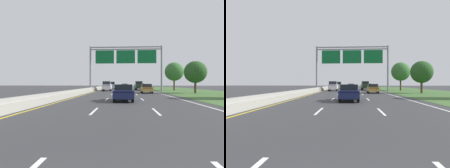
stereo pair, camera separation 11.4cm
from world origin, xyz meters
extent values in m
plane|color=#333335|center=(0.00, 35.00, 0.00)|extent=(220.00, 220.00, 0.00)
cube|color=white|center=(-1.85, 10.50, 0.00)|extent=(0.14, 3.00, 0.01)
cube|color=white|center=(-1.85, 19.50, 0.00)|extent=(0.14, 3.00, 0.01)
cube|color=white|center=(-1.85, 28.50, 0.00)|extent=(0.14, 3.00, 0.01)
cube|color=white|center=(-1.85, 37.50, 0.00)|extent=(0.14, 3.00, 0.01)
cube|color=white|center=(-1.85, 46.50, 0.00)|extent=(0.14, 3.00, 0.01)
cube|color=white|center=(-1.85, 55.50, 0.00)|extent=(0.14, 3.00, 0.01)
cube|color=white|center=(-1.85, 64.50, 0.00)|extent=(0.14, 3.00, 0.01)
cube|color=white|center=(-1.85, 73.50, 0.00)|extent=(0.14, 3.00, 0.01)
cube|color=white|center=(-1.85, 82.50, 0.00)|extent=(0.14, 3.00, 0.01)
cube|color=white|center=(1.85, 10.50, 0.00)|extent=(0.14, 3.00, 0.01)
cube|color=white|center=(1.85, 19.50, 0.00)|extent=(0.14, 3.00, 0.01)
cube|color=white|center=(1.85, 28.50, 0.00)|extent=(0.14, 3.00, 0.01)
cube|color=white|center=(1.85, 37.50, 0.00)|extent=(0.14, 3.00, 0.01)
cube|color=white|center=(1.85, 46.50, 0.00)|extent=(0.14, 3.00, 0.01)
cube|color=white|center=(1.85, 55.50, 0.00)|extent=(0.14, 3.00, 0.01)
cube|color=white|center=(1.85, 64.50, 0.00)|extent=(0.14, 3.00, 0.01)
cube|color=white|center=(1.85, 73.50, 0.00)|extent=(0.14, 3.00, 0.01)
cube|color=white|center=(1.85, 82.50, 0.00)|extent=(0.14, 3.00, 0.01)
cube|color=white|center=(5.90, 35.00, 0.00)|extent=(0.16, 106.00, 0.01)
cube|color=gold|center=(-5.90, 35.00, 0.00)|extent=(0.16, 106.00, 0.01)
cube|color=#3D602D|center=(13.95, 35.00, 0.01)|extent=(14.00, 110.00, 0.02)
cube|color=#99968E|center=(-6.60, 35.00, 0.28)|extent=(0.60, 110.00, 0.55)
cube|color=#99968E|center=(-6.60, 35.00, 0.70)|extent=(0.25, 110.00, 0.30)
cylinder|color=gray|center=(-7.05, 39.73, 4.70)|extent=(0.36, 0.36, 9.39)
cylinder|color=gray|center=(7.65, 39.73, 4.70)|extent=(0.36, 0.36, 9.39)
cube|color=gray|center=(0.30, 39.73, 9.17)|extent=(14.70, 0.24, 0.20)
cube|color=gray|center=(0.30, 39.73, 8.72)|extent=(14.70, 0.24, 0.20)
cube|color=#0C602D|center=(-4.03, 39.55, 7.14)|extent=(3.83, 0.12, 2.71)
cube|color=#0C602D|center=(0.30, 39.55, 7.14)|extent=(3.83, 0.12, 2.71)
cube|color=#0C602D|center=(4.63, 39.55, 7.14)|extent=(3.83, 0.12, 2.71)
cube|color=#193D23|center=(3.77, 49.17, 0.92)|extent=(2.15, 5.45, 1.00)
cube|color=black|center=(3.75, 50.02, 1.81)|extent=(1.77, 1.95, 0.78)
cube|color=#B21414|center=(3.84, 46.52, 1.22)|extent=(1.68, 0.13, 0.12)
cube|color=#193D23|center=(3.82, 47.45, 1.52)|extent=(2.05, 2.00, 0.20)
cylinder|color=black|center=(2.87, 50.99, 0.42)|extent=(0.32, 0.85, 0.84)
cylinder|color=black|center=(4.57, 51.03, 0.42)|extent=(0.32, 0.85, 0.84)
cylinder|color=black|center=(2.97, 47.32, 0.42)|extent=(0.32, 0.85, 0.84)
cylinder|color=black|center=(4.67, 47.36, 0.42)|extent=(0.32, 0.85, 0.84)
cube|color=#161E47|center=(-0.10, 17.43, 0.69)|extent=(1.83, 4.40, 0.72)
cube|color=black|center=(-0.10, 17.38, 1.31)|extent=(1.57, 2.30, 0.52)
cube|color=#B21414|center=(-0.10, 15.27, 0.91)|extent=(1.53, 0.08, 0.12)
cylinder|color=black|center=(-0.89, 18.93, 0.33)|extent=(0.22, 0.66, 0.66)
cylinder|color=black|center=(0.71, 18.93, 0.33)|extent=(0.22, 0.66, 0.66)
cylinder|color=black|center=(-0.90, 15.94, 0.33)|extent=(0.22, 0.66, 0.66)
cylinder|color=black|center=(0.70, 15.94, 0.33)|extent=(0.22, 0.66, 0.66)
cube|color=navy|center=(0.13, 52.61, 0.69)|extent=(1.84, 4.41, 0.72)
cube|color=black|center=(0.13, 52.56, 1.31)|extent=(1.57, 2.31, 0.52)
cube|color=#B21414|center=(0.13, 50.45, 0.91)|extent=(1.53, 0.09, 0.12)
cylinder|color=black|center=(-0.68, 54.10, 0.33)|extent=(0.22, 0.66, 0.66)
cylinder|color=black|center=(0.92, 54.11, 0.33)|extent=(0.22, 0.66, 0.66)
cylinder|color=black|center=(-0.67, 51.11, 0.33)|extent=(0.22, 0.66, 0.66)
cylinder|color=black|center=(0.93, 51.11, 0.33)|extent=(0.22, 0.66, 0.66)
cube|color=silver|center=(-3.83, 42.63, 0.91)|extent=(1.91, 4.71, 1.05)
cube|color=black|center=(-3.83, 42.48, 1.77)|extent=(1.64, 3.00, 0.68)
cube|color=#B21414|center=(-3.83, 40.32, 1.22)|extent=(1.60, 0.08, 0.12)
cylinder|color=black|center=(-4.66, 44.23, 0.38)|extent=(0.26, 0.76, 0.76)
cylinder|color=black|center=(-3.02, 44.23, 0.38)|extent=(0.26, 0.76, 0.76)
cylinder|color=black|center=(-4.65, 41.03, 0.38)|extent=(0.26, 0.76, 0.76)
cylinder|color=black|center=(-3.01, 41.04, 0.38)|extent=(0.26, 0.76, 0.76)
cube|color=#A38438|center=(3.80, 32.84, 0.69)|extent=(1.95, 4.45, 0.72)
cube|color=black|center=(3.80, 32.79, 1.31)|extent=(1.63, 2.35, 0.52)
cube|color=#B21414|center=(3.73, 30.69, 0.91)|extent=(1.53, 0.13, 0.12)
cylinder|color=black|center=(3.04, 34.36, 0.33)|extent=(0.24, 0.67, 0.66)
cylinder|color=black|center=(4.64, 34.32, 0.33)|extent=(0.24, 0.67, 0.66)
cylinder|color=black|center=(2.95, 31.37, 0.33)|extent=(0.24, 0.67, 0.66)
cylinder|color=black|center=(4.55, 31.33, 0.33)|extent=(0.24, 0.67, 0.66)
cube|color=#B2B5BA|center=(-3.67, 58.15, 0.91)|extent=(2.00, 4.74, 1.05)
cube|color=black|center=(-3.67, 58.00, 1.77)|extent=(1.70, 3.03, 0.68)
cube|color=#B21414|center=(-3.62, 55.84, 1.22)|extent=(1.60, 0.11, 0.12)
cylinder|color=black|center=(-4.52, 59.73, 0.38)|extent=(0.28, 0.77, 0.76)
cylinder|color=black|center=(-2.88, 59.77, 0.38)|extent=(0.28, 0.77, 0.76)
cylinder|color=black|center=(-4.46, 56.54, 0.38)|extent=(0.28, 0.77, 0.76)
cylinder|color=black|center=(-2.82, 56.57, 0.38)|extent=(0.28, 0.77, 0.76)
cylinder|color=#4C3823|center=(11.89, 32.61, 1.05)|extent=(0.36, 0.36, 2.09)
sphere|color=#234C1E|center=(11.89, 32.61, 3.56)|extent=(3.68, 3.68, 3.68)
cylinder|color=#4C3823|center=(11.63, 45.59, 1.34)|extent=(0.36, 0.36, 2.68)
sphere|color=#33662D|center=(11.63, 45.59, 4.40)|extent=(4.31, 4.31, 4.31)
camera|label=1|loc=(-0.06, -1.34, 1.67)|focal=31.79mm
camera|label=2|loc=(0.06, -1.33, 1.67)|focal=31.79mm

